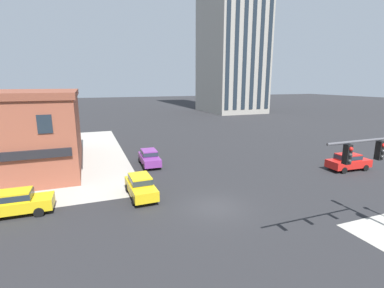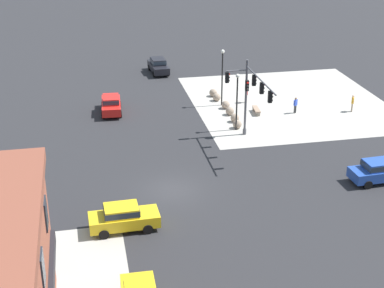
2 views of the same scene
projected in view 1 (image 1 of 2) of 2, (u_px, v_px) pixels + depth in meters
The scene contains 5 objects.
ground_plane at pixel (215, 207), 19.95m from camera, with size 320.00×320.00×0.00m, color #262628.
car_main_southbound_near at pixel (149, 157), 29.92m from camera, with size 2.01×4.46×1.68m.
car_main_southbound_far at pixel (141, 185), 21.69m from camera, with size 1.98×4.45×1.68m.
car_cross_eastbound at pixel (348, 161), 28.34m from camera, with size 4.49×2.08×1.68m.
car_cross_westbound at pixel (16, 202), 18.67m from camera, with size 4.43×1.95×1.68m.
Camera 1 is at (-8.13, -16.70, 8.72)m, focal length 26.13 mm.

